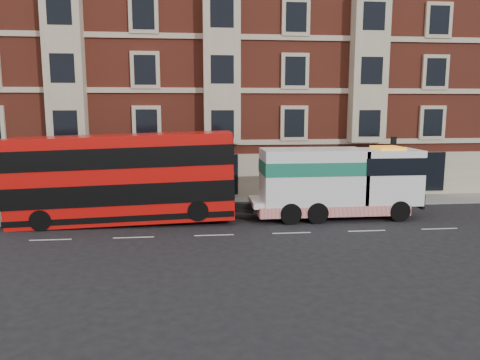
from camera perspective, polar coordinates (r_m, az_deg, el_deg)
ground at (r=23.85m, az=-3.18°, el=-6.74°), size 120.00×120.00×0.00m
sidewalk at (r=31.11m, az=-3.87°, el=-2.87°), size 90.00×3.00×0.15m
victorian_terrace at (r=38.13m, az=-3.69°, el=14.41°), size 45.00×12.00×20.40m
lamp_post_west at (r=29.79m, az=-15.44°, el=1.37°), size 0.35×0.15×4.35m
lamp_post_east at (r=32.15m, az=18.08°, el=1.79°), size 0.35×0.15×4.35m
double_decker_bus at (r=26.54m, az=-14.13°, el=0.36°), size 12.13×2.78×4.91m
tow_truck at (r=27.61m, az=11.54°, el=-0.18°), size 9.71×2.87×4.05m
pedestrian at (r=31.31m, az=-20.84°, el=-1.52°), size 0.74×0.55×1.84m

